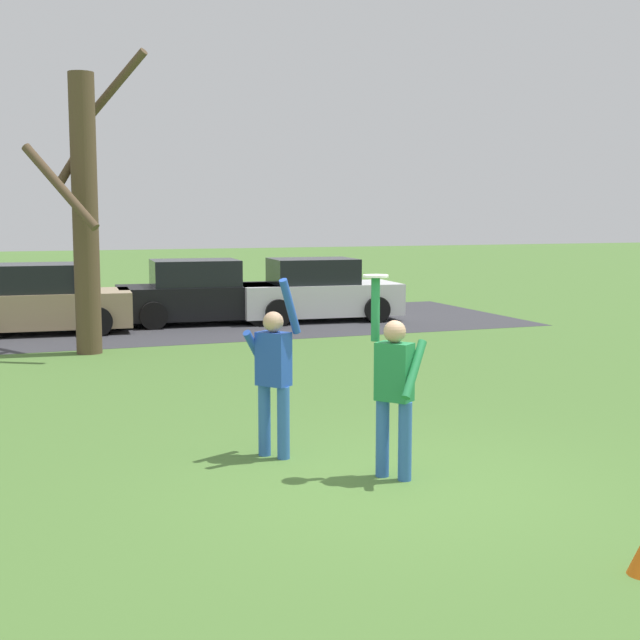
# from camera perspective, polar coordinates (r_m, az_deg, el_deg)

# --- Properties ---
(ground_plane) EXTENTS (120.00, 120.00, 0.00)m
(ground_plane) POSITION_cam_1_polar(r_m,az_deg,el_deg) (9.11, 4.85, -10.49)
(ground_plane) COLOR #4C7533
(person_catcher) EXTENTS (0.54, 0.58, 2.08)m
(person_catcher) POSITION_cam_1_polar(r_m,az_deg,el_deg) (9.02, 4.85, -4.24)
(person_catcher) COLOR #3366B7
(person_catcher) RESTS_ON ground_plane
(person_defender) EXTENTS (0.63, 0.66, 2.04)m
(person_defender) POSITION_cam_1_polar(r_m,az_deg,el_deg) (9.79, -3.04, -3.35)
(person_defender) COLOR #3366B7
(person_defender) RESTS_ON ground_plane
(frisbee_disc) EXTENTS (0.26, 0.26, 0.02)m
(frisbee_disc) POSITION_cam_1_polar(r_m,az_deg,el_deg) (8.98, 3.64, 2.88)
(frisbee_disc) COLOR white
(frisbee_disc) RESTS_ON person_catcher
(parked_car_tan) EXTENTS (4.23, 2.28, 1.59)m
(parked_car_tan) POSITION_cam_1_polar(r_m,az_deg,el_deg) (21.07, -17.94, 1.15)
(parked_car_tan) COLOR tan
(parked_car_tan) RESTS_ON ground_plane
(parked_car_black) EXTENTS (4.23, 2.28, 1.59)m
(parked_car_black) POSITION_cam_1_polar(r_m,az_deg,el_deg) (22.07, -7.83, 1.67)
(parked_car_black) COLOR black
(parked_car_black) RESTS_ON ground_plane
(parked_car_white) EXTENTS (4.23, 2.28, 1.59)m
(parked_car_white) POSITION_cam_1_polar(r_m,az_deg,el_deg) (22.49, -0.21, 1.83)
(parked_car_white) COLOR white
(parked_car_white) RESTS_ON ground_plane
(parking_strip) EXTENTS (19.92, 6.40, 0.01)m
(parking_strip) POSITION_cam_1_polar(r_m,az_deg,el_deg) (21.50, -12.76, -0.52)
(parking_strip) COLOR #38383D
(parking_strip) RESTS_ON ground_plane
(bare_tree_tall) EXTENTS (2.46, 2.46, 5.92)m
(bare_tree_tall) POSITION_cam_1_polar(r_m,az_deg,el_deg) (17.63, -15.03, 7.12)
(bare_tree_tall) COLOR brown
(bare_tree_tall) RESTS_ON ground_plane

